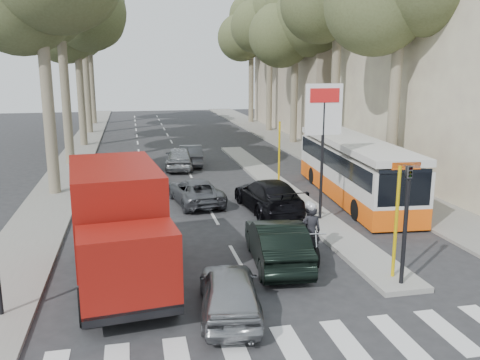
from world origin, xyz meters
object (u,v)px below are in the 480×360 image
(city_bus, at_px, (354,167))
(dark_hatchback, at_px, (277,242))
(red_truck, at_px, (118,224))
(motorcycle, at_px, (310,231))
(silver_hatchback, at_px, (229,291))

(city_bus, bearing_deg, dark_hatchback, -124.56)
(red_truck, xyz_separation_m, motorcycle, (6.19, 0.86, -0.94))
(red_truck, relative_size, motorcycle, 2.95)
(dark_hatchback, relative_size, motorcycle, 1.98)
(dark_hatchback, relative_size, city_bus, 0.40)
(red_truck, bearing_deg, motorcycle, 1.61)
(silver_hatchback, xyz_separation_m, dark_hatchback, (2.15, 3.04, 0.09))
(red_truck, bearing_deg, dark_hatchback, -1.55)
(city_bus, xyz_separation_m, motorcycle, (-4.67, -6.84, -0.64))
(red_truck, height_order, motorcycle, red_truck)
(silver_hatchback, distance_m, city_bus, 13.14)
(silver_hatchback, height_order, red_truck, red_truck)
(silver_hatchback, relative_size, dark_hatchback, 0.85)
(silver_hatchback, bearing_deg, red_truck, -36.09)
(dark_hatchback, distance_m, city_bus, 9.43)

